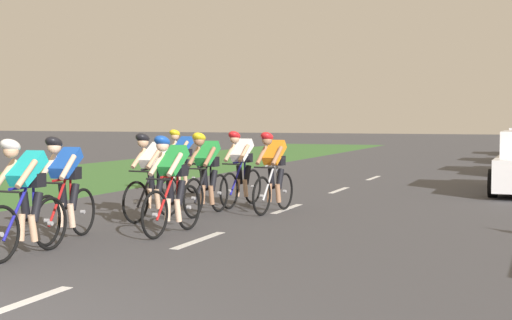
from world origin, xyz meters
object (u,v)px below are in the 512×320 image
(cyclist_sixth, at_px, (273,171))
(cyclist_eighth, at_px, (181,161))
(cyclist_second, at_px, (64,187))
(cyclist_seventh, at_px, (241,168))
(cyclist_lead, at_px, (25,196))
(cyclist_fifth, at_px, (206,173))
(cyclist_third, at_px, (172,183))
(cyclist_fourth, at_px, (152,175))

(cyclist_sixth, height_order, cyclist_eighth, same)
(cyclist_eighth, bearing_deg, cyclist_second, -78.12)
(cyclist_seventh, height_order, cyclist_eighth, same)
(cyclist_lead, bearing_deg, cyclist_fifth, 84.48)
(cyclist_lead, distance_m, cyclist_eighth, 7.69)
(cyclist_second, xyz_separation_m, cyclist_eighth, (-1.33, 6.32, 0.00))
(cyclist_fifth, xyz_separation_m, cyclist_seventh, (0.09, 1.46, 0.00))
(cyclist_third, relative_size, cyclist_eighth, 1.00)
(cyclist_sixth, relative_size, cyclist_eighth, 1.00)
(cyclist_fifth, bearing_deg, cyclist_seventh, 86.61)
(cyclist_seventh, bearing_deg, cyclist_fourth, -106.21)
(cyclist_fourth, distance_m, cyclist_sixth, 2.36)
(cyclist_second, distance_m, cyclist_eighth, 6.46)
(cyclist_third, distance_m, cyclist_seventh, 3.71)
(cyclist_third, bearing_deg, cyclist_seventh, 95.85)
(cyclist_lead, distance_m, cyclist_sixth, 5.50)
(cyclist_fourth, height_order, cyclist_fifth, same)
(cyclist_third, height_order, cyclist_eighth, same)
(cyclist_lead, xyz_separation_m, cyclist_fifth, (0.44, 4.53, 0.00))
(cyclist_third, xyz_separation_m, cyclist_eighth, (-2.50, 5.23, 0.00))
(cyclist_fifth, bearing_deg, cyclist_third, -78.26)
(cyclist_third, distance_m, cyclist_eighth, 5.80)
(cyclist_lead, height_order, cyclist_sixth, same)
(cyclist_fourth, bearing_deg, cyclist_fifth, 56.87)
(cyclist_fifth, distance_m, cyclist_sixth, 1.28)
(cyclist_fifth, relative_size, cyclist_eighth, 1.00)
(cyclist_sixth, bearing_deg, cyclist_fifth, -143.41)
(cyclist_eighth, bearing_deg, cyclist_sixth, -35.96)
(cyclist_second, relative_size, cyclist_third, 1.00)
(cyclist_fourth, bearing_deg, cyclist_seventh, 73.79)
(cyclist_second, bearing_deg, cyclist_seventh, 80.59)
(cyclist_second, relative_size, cyclist_eighth, 1.00)
(cyclist_second, relative_size, cyclist_fifth, 1.00)
(cyclist_fourth, relative_size, cyclist_sixth, 1.00)
(cyclist_fifth, bearing_deg, cyclist_fourth, -123.13)
(cyclist_third, relative_size, cyclist_fifth, 1.00)
(cyclist_lead, xyz_separation_m, cyclist_seventh, (0.52, 5.99, 0.00))
(cyclist_third, relative_size, cyclist_fourth, 1.00)
(cyclist_lead, relative_size, cyclist_seventh, 1.00)
(cyclist_second, height_order, cyclist_fifth, same)
(cyclist_fifth, height_order, cyclist_sixth, same)
(cyclist_fourth, xyz_separation_m, cyclist_fifth, (0.61, 0.93, 0.00))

